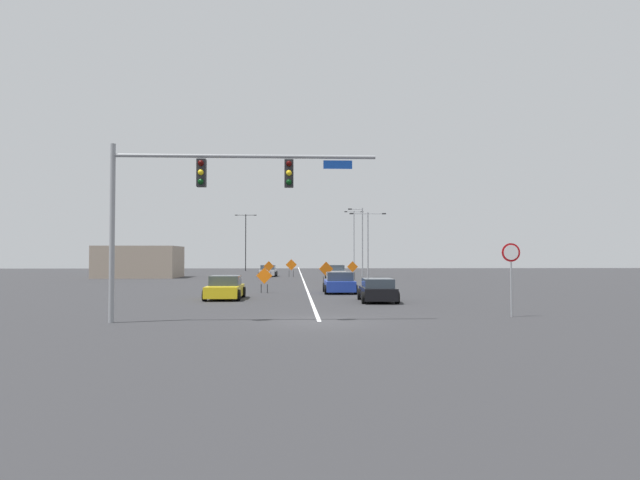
% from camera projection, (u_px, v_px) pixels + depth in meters
% --- Properties ---
extents(ground, '(201.62, 201.62, 0.00)m').
position_uv_depth(ground, '(319.00, 322.00, 21.35)').
color(ground, '#2D2D30').
extents(road_centre_stripe, '(0.16, 112.01, 0.01)m').
position_uv_depth(road_centre_stripe, '(301.00, 275.00, 77.27)').
color(road_centre_stripe, white).
rests_on(road_centre_stripe, ground).
extents(traffic_signal_assembly, '(9.98, 0.44, 6.68)m').
position_uv_depth(traffic_signal_assembly, '(200.00, 189.00, 21.28)').
color(traffic_signal_assembly, gray).
rests_on(traffic_signal_assembly, ground).
extents(stop_sign, '(0.76, 0.07, 3.01)m').
position_uv_depth(stop_sign, '(511.00, 265.00, 23.11)').
color(stop_sign, gray).
rests_on(stop_sign, ground).
extents(street_lamp_mid_right, '(3.74, 0.24, 9.90)m').
position_uv_depth(street_lamp_mid_right, '(246.00, 238.00, 98.72)').
color(street_lamp_mid_right, black).
rests_on(street_lamp_mid_right, ground).
extents(street_lamp_far_right, '(3.09, 0.24, 9.95)m').
position_uv_depth(street_lamp_far_right, '(354.00, 237.00, 91.83)').
color(street_lamp_far_right, gray).
rests_on(street_lamp_far_right, ground).
extents(street_lamp_mid_left, '(4.30, 0.24, 7.69)m').
position_uv_depth(street_lamp_mid_left, '(368.00, 238.00, 66.43)').
color(street_lamp_mid_left, gray).
rests_on(street_lamp_mid_left, ground).
extents(street_lamp_near_left, '(1.84, 0.24, 8.55)m').
position_uv_depth(street_lamp_near_left, '(361.00, 239.00, 70.32)').
color(street_lamp_near_left, gray).
rests_on(street_lamp_near_left, ground).
extents(construction_sign_right_shoulder, '(1.37, 0.09, 2.18)m').
position_uv_depth(construction_sign_right_shoulder, '(291.00, 266.00, 69.34)').
color(construction_sign_right_shoulder, orange).
rests_on(construction_sign_right_shoulder, ground).
extents(construction_sign_right_lane, '(1.10, 0.28, 1.73)m').
position_uv_depth(construction_sign_right_lane, '(264.00, 277.00, 38.41)').
color(construction_sign_right_lane, orange).
rests_on(construction_sign_right_lane, ground).
extents(construction_sign_median_near, '(1.31, 0.34, 2.03)m').
position_uv_depth(construction_sign_median_near, '(326.00, 270.00, 51.39)').
color(construction_sign_median_near, orange).
rests_on(construction_sign_median_near, ground).
extents(construction_sign_left_lane, '(1.20, 0.21, 1.97)m').
position_uv_depth(construction_sign_left_lane, '(269.00, 267.00, 65.69)').
color(construction_sign_left_lane, orange).
rests_on(construction_sign_left_lane, ground).
extents(construction_sign_left_shoulder, '(1.19, 0.16, 1.99)m').
position_uv_depth(construction_sign_left_shoulder, '(353.00, 268.00, 60.65)').
color(construction_sign_left_shoulder, orange).
rests_on(construction_sign_left_shoulder, ground).
extents(car_white_passing, '(2.25, 3.90, 1.55)m').
position_uv_depth(car_white_passing, '(336.00, 272.00, 63.47)').
color(car_white_passing, white).
rests_on(car_white_passing, ground).
extents(car_blue_far, '(2.18, 4.03, 1.43)m').
position_uv_depth(car_blue_far, '(339.00, 283.00, 38.25)').
color(car_blue_far, '#1E389E').
rests_on(car_blue_far, ground).
extents(car_silver_mid, '(2.28, 4.29, 1.43)m').
position_uv_depth(car_silver_mid, '(268.00, 271.00, 71.00)').
color(car_silver_mid, '#B7BABF').
rests_on(car_silver_mid, ground).
extents(car_black_approaching, '(2.09, 4.22, 1.27)m').
position_uv_depth(car_black_approaching, '(377.00, 290.00, 30.89)').
color(car_black_approaching, black).
rests_on(car_black_approaching, ground).
extents(car_yellow_near, '(2.10, 4.23, 1.35)m').
position_uv_depth(car_yellow_near, '(225.00, 288.00, 32.83)').
color(car_yellow_near, gold).
rests_on(car_yellow_near, ground).
extents(roadside_building_west, '(9.25, 7.03, 3.72)m').
position_uv_depth(roadside_building_west, '(139.00, 262.00, 67.12)').
color(roadside_building_west, gray).
rests_on(roadside_building_west, ground).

